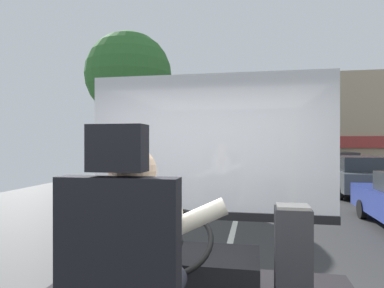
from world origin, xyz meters
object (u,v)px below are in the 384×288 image
(bus_driver, at_px, (136,256))
(parked_car_charcoal, at_px, (357,175))
(steering_console, at_px, (187,277))
(parked_car_red, at_px, (335,166))
(fare_box, at_px, (293,265))

(bus_driver, xyz_separation_m, parked_car_charcoal, (4.14, 11.56, -0.66))
(steering_console, bearing_deg, parked_car_red, 73.72)
(fare_box, bearing_deg, parked_car_red, 76.54)
(bus_driver, bearing_deg, parked_car_charcoal, 70.31)
(steering_console, height_order, parked_car_red, steering_console)
(parked_car_charcoal, bearing_deg, bus_driver, -109.69)
(bus_driver, bearing_deg, fare_box, 51.58)
(parked_car_charcoal, bearing_deg, parked_car_red, 86.35)
(bus_driver, xyz_separation_m, steering_console, (-0.00, 1.10, -0.52))
(parked_car_red, bearing_deg, parked_car_charcoal, -93.65)
(bus_driver, xyz_separation_m, parked_car_red, (4.44, 16.30, -0.64))
(steering_console, relative_size, parked_car_red, 0.26)
(bus_driver, height_order, parked_car_red, bus_driver)
(steering_console, bearing_deg, parked_car_charcoal, 68.42)
(parked_car_charcoal, height_order, parked_car_red, parked_car_red)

